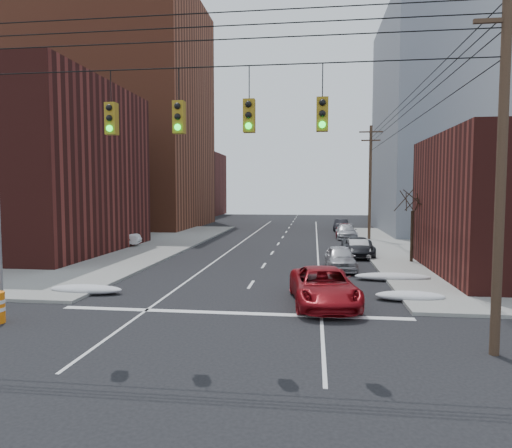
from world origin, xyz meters
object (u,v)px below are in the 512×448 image
(parked_car_d, at_px, (346,232))
(lot_car_d, at_px, (50,236))
(red_pickup, at_px, (324,287))
(parked_car_e, at_px, (345,230))
(lot_car_c, at_px, (46,243))
(lot_car_b, at_px, (106,237))
(parked_car_c, at_px, (358,247))
(lot_car_a, at_px, (112,237))
(parked_car_a, at_px, (340,258))
(parked_car_b, at_px, (358,248))
(parked_car_f, at_px, (341,225))

(parked_car_d, distance_m, lot_car_d, 27.72)
(red_pickup, distance_m, lot_car_d, 29.50)
(red_pickup, relative_size, parked_car_e, 1.29)
(lot_car_c, bearing_deg, lot_car_b, -14.86)
(lot_car_b, bearing_deg, red_pickup, -130.96)
(parked_car_c, bearing_deg, lot_car_a, 175.15)
(lot_car_a, bearing_deg, parked_car_a, -125.63)
(parked_car_b, distance_m, parked_car_d, 12.68)
(parked_car_c, xyz_separation_m, lot_car_b, (-21.28, 3.89, 0.07))
(parked_car_b, relative_size, parked_car_e, 0.90)
(parked_car_f, bearing_deg, parked_car_d, -82.16)
(red_pickup, distance_m, parked_car_a, 8.72)
(parked_car_f, height_order, lot_car_a, lot_car_a)
(lot_car_c, bearing_deg, parked_car_b, -78.28)
(parked_car_e, xyz_separation_m, lot_car_c, (-23.63, -15.42, 0.03))
(parked_car_a, xyz_separation_m, parked_car_c, (1.60, 6.00, -0.04))
(parked_car_b, bearing_deg, lot_car_a, 170.71)
(parked_car_a, xyz_separation_m, parked_car_d, (1.60, 18.35, -0.03))
(parked_car_b, relative_size, lot_car_d, 1.03)
(parked_car_c, xyz_separation_m, parked_car_e, (0.00, 14.05, 0.04))
(lot_car_b, distance_m, lot_car_d, 4.96)
(parked_car_d, relative_size, lot_car_d, 1.28)
(parked_car_a, height_order, parked_car_f, parked_car_a)
(parked_car_c, relative_size, parked_car_d, 1.02)
(parked_car_a, relative_size, parked_car_b, 1.11)
(parked_car_c, distance_m, lot_car_c, 23.67)
(lot_car_d, bearing_deg, red_pickup, -103.84)
(parked_car_e, height_order, lot_car_b, parked_car_e)
(parked_car_c, bearing_deg, parked_car_e, 92.40)
(red_pickup, relative_size, parked_car_d, 1.14)
(parked_car_e, xyz_separation_m, lot_car_a, (-20.17, -11.48, 0.20))
(parked_car_b, xyz_separation_m, parked_car_e, (0.00, 14.38, 0.09))
(parked_car_a, distance_m, lot_car_b, 22.02)
(parked_car_e, distance_m, lot_car_c, 28.22)
(lot_car_a, bearing_deg, parked_car_d, -74.99)
(parked_car_e, bearing_deg, red_pickup, -90.19)
(parked_car_a, bearing_deg, parked_car_b, 71.52)
(parked_car_e, xyz_separation_m, lot_car_d, (-26.20, -10.75, 0.06))
(red_pickup, xyz_separation_m, parked_car_b, (2.78, 14.31, -0.13))
(red_pickup, distance_m, parked_car_d, 27.14)
(red_pickup, relative_size, lot_car_a, 1.17)
(parked_car_e, height_order, lot_car_c, parked_car_e)
(lot_car_c, bearing_deg, parked_car_e, -47.68)
(lot_car_b, bearing_deg, parked_car_a, -112.58)
(lot_car_d, bearing_deg, lot_car_b, -59.49)
(lot_car_d, bearing_deg, parked_car_c, -73.56)
(parked_car_b, relative_size, parked_car_c, 0.78)
(red_pickup, xyz_separation_m, parked_car_a, (1.18, 8.64, -0.04))
(parked_car_f, relative_size, lot_car_b, 0.94)
(parked_car_c, distance_m, lot_car_a, 20.34)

